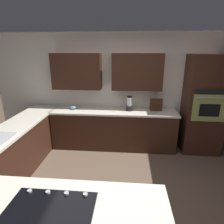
# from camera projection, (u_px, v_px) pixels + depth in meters

# --- Properties ---
(ground_plane) EXTENTS (14.00, 14.00, 0.00)m
(ground_plane) POSITION_uv_depth(u_px,v_px,m) (112.00, 198.00, 2.97)
(ground_plane) COLOR brown
(wall_back) EXTENTS (6.00, 0.44, 2.60)m
(wall_back) POSITION_uv_depth(u_px,v_px,m) (116.00, 85.00, 4.48)
(wall_back) COLOR white
(wall_back) RESTS_ON ground
(lower_cabinets_back) EXTENTS (2.80, 0.60, 0.86)m
(lower_cabinets_back) POSITION_uv_depth(u_px,v_px,m) (114.00, 130.00, 4.48)
(lower_cabinets_back) COLOR #381E14
(lower_cabinets_back) RESTS_ON ground
(countertop_back) EXTENTS (2.84, 0.64, 0.04)m
(countertop_back) POSITION_uv_depth(u_px,v_px,m) (114.00, 111.00, 4.34)
(countertop_back) COLOR silver
(countertop_back) RESTS_ON lower_cabinets_back
(lower_cabinets_side) EXTENTS (0.60, 2.90, 0.86)m
(lower_cabinets_side) POSITION_uv_depth(u_px,v_px,m) (16.00, 151.00, 3.51)
(lower_cabinets_side) COLOR #381E14
(lower_cabinets_side) RESTS_ON ground
(countertop_side) EXTENTS (0.64, 2.94, 0.04)m
(countertop_side) POSITION_uv_depth(u_px,v_px,m) (12.00, 129.00, 3.37)
(countertop_side) COLOR silver
(countertop_side) RESTS_ON lower_cabinets_side
(island_top) EXTENTS (2.08, 0.92, 0.04)m
(island_top) POSITION_uv_depth(u_px,v_px,m) (48.00, 216.00, 1.59)
(island_top) COLOR silver
(island_top) RESTS_ON island_base
(wall_oven) EXTENTS (0.80, 0.66, 2.14)m
(wall_oven) POSITION_uv_depth(u_px,v_px,m) (203.00, 105.00, 4.12)
(wall_oven) COLOR #381E14
(wall_oven) RESTS_ON ground
(cooktop) EXTENTS (0.76, 0.56, 0.03)m
(cooktop) POSITION_uv_depth(u_px,v_px,m) (48.00, 213.00, 1.59)
(cooktop) COLOR black
(cooktop) RESTS_ON island_top
(blender) EXTENTS (0.15, 0.15, 0.34)m
(blender) POSITION_uv_depth(u_px,v_px,m) (129.00, 104.00, 4.30)
(blender) COLOR black
(blender) RESTS_ON countertop_back
(mixing_bowl) EXTENTS (0.16, 0.16, 0.09)m
(mixing_bowl) POSITION_uv_depth(u_px,v_px,m) (73.00, 107.00, 4.43)
(mixing_bowl) COLOR #668CB2
(mixing_bowl) RESTS_ON countertop_back
(spice_rack) EXTENTS (0.27, 0.11, 0.27)m
(spice_rack) POSITION_uv_depth(u_px,v_px,m) (156.00, 105.00, 4.29)
(spice_rack) COLOR #381E14
(spice_rack) RESTS_ON countertop_back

